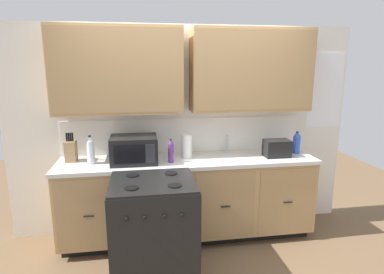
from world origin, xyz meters
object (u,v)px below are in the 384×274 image
Objects in this scene: paper_towel_roll at (187,146)px; microwave at (134,150)px; bottle_violet at (171,151)px; toaster at (277,148)px; bottle_clear at (91,150)px; knife_block at (71,151)px; stove_range at (154,229)px; bottle_blue at (297,143)px.

microwave is at bearing -170.01° from paper_towel_roll.
microwave is 1.90× the size of bottle_violet.
bottle_violet reaches higher than toaster.
bottle_violet is 0.84× the size of bottle_clear.
stove_range is at bearing -41.94° from knife_block.
bottle_clear reaches higher than paper_towel_roll.
knife_block reaches higher than bottle_clear.
bottle_violet is at bearing -140.20° from paper_towel_roll.
knife_block is 1.23m from paper_towel_roll.
microwave is at bearing -13.01° from knife_block.
toaster is 1.08× the size of paper_towel_roll.
knife_block is 1.21× the size of bottle_blue.
microwave is 1.71× the size of toaster.
toaster is at bearing -7.36° from paper_towel_roll.
stove_range is at bearing -158.49° from bottle_blue.
paper_towel_roll is at bearing 39.80° from bottle_violet.
microwave reaches higher than toaster.
paper_towel_roll is 1.28m from bottle_blue.
bottle_clear is at bearing -175.78° from paper_towel_roll.
bottle_clear is at bearing 134.55° from stove_range.
stove_range is 3.71× the size of bottle_blue.
knife_block is 1.23× the size of bottle_violet.
microwave reaches higher than stove_range.
microwave reaches higher than bottle_violet.
bottle_clear is (-1.01, -0.07, 0.02)m from paper_towel_roll.
paper_towel_roll is (-1.00, 0.13, 0.03)m from toaster.
bottle_blue reaches higher than toaster.
paper_towel_roll reaches higher than stove_range.
toaster is at bearing -159.89° from bottle_blue.
bottle_blue is at bearing 1.25° from bottle_clear.
paper_towel_roll is at bearing -2.45° from knife_block.
bottle_clear is 1.17× the size of bottle_blue.
microwave is 1.87× the size of bottle_blue.
stove_range is 3.76× the size of bottle_violet.
knife_block is 1.07m from bottle_violet.
bottle_violet is 0.99× the size of bottle_blue.
paper_towel_roll is (1.23, -0.05, 0.01)m from knife_block.
microwave is 1.57m from toaster.
bottle_clear is (0.22, -0.13, 0.03)m from knife_block.
bottle_violet is at bearing 67.89° from stove_range.
toaster is 1.09× the size of bottle_blue.
paper_towel_roll is 1.01m from bottle_clear.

